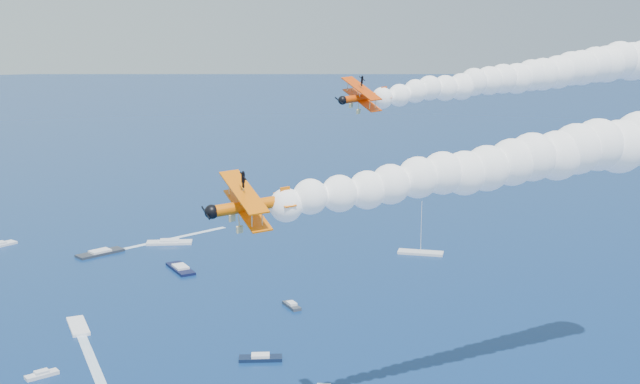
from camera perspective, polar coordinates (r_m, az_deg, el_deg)
name	(u,v)px	position (r m, az deg, el deg)	size (l,w,h in m)	color
biplane_lead	(364,98)	(113.40, 3.04, 6.54)	(7.50, 8.41, 5.07)	#DB3D04
biplane_trail	(250,206)	(70.54, -4.86, -0.95)	(7.69, 8.62, 5.19)	#EC6504
smoke_trail_lead	(550,72)	(132.57, 15.63, 8.00)	(66.84, 10.38, 12.19)	white
smoke_trail_trail	(566,153)	(85.56, 16.66, 2.59)	(66.91, 8.59, 12.19)	white
spectator_boats	(38,319)	(198.24, -18.90, -8.31)	(215.23, 172.32, 0.70)	#282D36
boat_wakes	(30,362)	(176.45, -19.39, -11.01)	(130.48, 179.47, 0.04)	white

